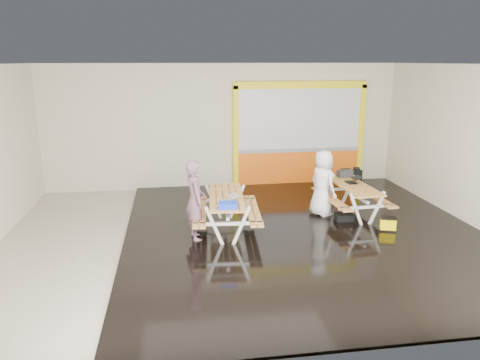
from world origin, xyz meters
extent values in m
cube|color=#B9B09D|center=(0.00, 0.00, -0.01)|extent=(10.00, 8.00, 0.01)
cube|color=white|center=(0.00, 0.00, 3.50)|extent=(10.00, 8.00, 0.01)
cube|color=beige|center=(0.00, 4.00, 1.75)|extent=(10.00, 0.01, 3.50)
cube|color=beige|center=(0.00, -4.00, 1.75)|extent=(10.00, 0.01, 3.50)
cube|color=beige|center=(5.00, 0.00, 1.75)|extent=(0.01, 8.00, 3.50)
cube|color=black|center=(1.25, 0.00, 0.03)|extent=(7.50, 7.98, 0.05)
cube|color=orange|center=(2.20, 3.93, 0.50)|extent=(3.60, 0.12, 1.00)
cube|color=gray|center=(2.20, 3.93, 1.03)|extent=(3.60, 0.14, 0.10)
cube|color=silver|center=(2.20, 3.94, 1.94)|extent=(3.60, 0.08, 1.72)
cube|color=yellow|center=(0.33, 3.92, 1.45)|extent=(0.14, 0.16, 2.90)
cube|color=yellow|center=(4.07, 3.92, 1.45)|extent=(0.14, 0.16, 2.90)
cube|color=yellow|center=(2.20, 3.92, 2.90)|extent=(3.88, 0.16, 0.20)
cube|color=#C88B48|center=(-0.66, 0.38, 0.79)|extent=(0.30, 2.03, 0.04)
cube|color=#C88B48|center=(-0.52, 0.37, 0.79)|extent=(0.30, 2.03, 0.04)
cube|color=#C88B48|center=(-0.37, 0.36, 0.79)|extent=(0.30, 2.03, 0.04)
cube|color=#C88B48|center=(-0.23, 0.34, 0.79)|extent=(0.30, 2.03, 0.04)
cube|color=#C88B48|center=(-0.09, 0.33, 0.79)|extent=(0.30, 2.03, 0.04)
cube|color=white|center=(-0.70, -0.39, 0.43)|extent=(0.38, 0.09, 0.81)
cube|color=white|center=(-0.18, -0.44, 0.43)|extent=(0.38, 0.09, 0.81)
cube|color=white|center=(-0.44, -0.41, 0.48)|extent=(1.39, 0.18, 0.06)
cube|color=white|center=(-0.44, -0.41, 0.74)|extent=(0.69, 0.12, 0.06)
cube|color=white|center=(-0.57, 1.15, 0.43)|extent=(0.38, 0.09, 0.81)
cube|color=white|center=(-0.04, 1.10, 0.43)|extent=(0.38, 0.09, 0.81)
cube|color=white|center=(-0.31, 1.12, 0.48)|extent=(1.39, 0.18, 0.06)
cube|color=white|center=(-0.31, 1.12, 0.74)|extent=(0.69, 0.12, 0.06)
cube|color=white|center=(-0.37, 0.36, 0.59)|extent=(0.21, 1.66, 0.06)
cube|color=#C88B48|center=(-1.00, 0.41, 0.49)|extent=(0.30, 2.03, 0.04)
cube|color=#C88B48|center=(-0.86, 0.40, 0.49)|extent=(0.30, 2.03, 0.04)
cube|color=#C88B48|center=(0.11, 0.31, 0.49)|extent=(0.30, 2.03, 0.04)
cube|color=#C88B48|center=(0.25, 0.30, 0.49)|extent=(0.30, 2.03, 0.04)
cube|color=#C88B48|center=(2.40, 0.94, 0.75)|extent=(0.24, 1.92, 0.04)
cube|color=#C88B48|center=(2.54, 0.95, 0.75)|extent=(0.24, 1.92, 0.04)
cube|color=#C88B48|center=(2.67, 0.96, 0.75)|extent=(0.24, 1.92, 0.04)
cube|color=#C88B48|center=(2.81, 0.97, 0.75)|extent=(0.24, 1.92, 0.04)
cube|color=#C88B48|center=(2.94, 0.98, 0.75)|extent=(0.24, 1.92, 0.04)
cube|color=white|center=(2.47, 0.22, 0.41)|extent=(0.36, 0.08, 0.77)
cube|color=white|center=(2.97, 0.25, 0.41)|extent=(0.36, 0.08, 0.77)
cube|color=white|center=(2.72, 0.23, 0.45)|extent=(1.32, 0.14, 0.06)
cube|color=white|center=(2.72, 0.23, 0.70)|extent=(0.65, 0.10, 0.06)
cube|color=white|center=(2.38, 1.67, 0.41)|extent=(0.36, 0.08, 0.77)
cube|color=white|center=(2.88, 1.70, 0.41)|extent=(0.36, 0.08, 0.77)
cube|color=white|center=(2.63, 1.69, 0.45)|extent=(1.32, 0.14, 0.06)
cube|color=white|center=(2.63, 1.69, 0.70)|extent=(0.65, 0.10, 0.06)
cube|color=white|center=(2.67, 0.96, 0.56)|extent=(0.15, 1.57, 0.06)
cube|color=#C88B48|center=(2.08, 0.92, 0.46)|extent=(0.23, 1.92, 0.04)
cube|color=#C88B48|center=(2.21, 0.93, 0.46)|extent=(0.23, 1.92, 0.04)
cube|color=#C88B48|center=(3.13, 0.99, 0.46)|extent=(0.23, 1.92, 0.04)
cube|color=#C88B48|center=(3.26, 1.00, 0.46)|extent=(0.23, 1.92, 0.04)
imported|color=#744F62|center=(-1.05, 0.01, 0.85)|extent=(0.49, 0.66, 1.66)
imported|color=white|center=(1.96, 1.04, 0.81)|extent=(0.74, 0.89, 1.56)
cube|color=silver|center=(-0.41, -0.06, 0.82)|extent=(0.27, 0.34, 0.02)
cube|color=silver|center=(-0.28, -0.03, 0.93)|extent=(0.25, 0.34, 0.06)
cube|color=silver|center=(-0.29, -0.03, 0.93)|extent=(0.21, 0.30, 0.05)
cube|color=black|center=(2.69, 1.11, 0.78)|extent=(0.22, 0.31, 0.02)
cube|color=black|center=(2.83, 1.11, 0.89)|extent=(0.21, 0.31, 0.06)
cube|color=silver|center=(2.82, 1.11, 0.89)|extent=(0.17, 0.27, 0.05)
cube|color=blue|center=(-0.44, -0.44, 0.87)|extent=(0.39, 0.30, 0.11)
cube|color=black|center=(2.76, 1.69, 0.85)|extent=(0.39, 0.23, 0.17)
cylinder|color=black|center=(2.76, 1.69, 0.97)|extent=(0.28, 0.05, 0.02)
cube|color=black|center=(3.16, 1.94, 0.68)|extent=(0.27, 0.18, 0.38)
cylinder|color=black|center=(3.16, 1.94, 0.88)|extent=(0.17, 0.17, 0.09)
cube|color=black|center=(2.35, 0.56, 0.13)|extent=(0.43, 0.34, 0.15)
cube|color=black|center=(3.03, -0.19, 0.07)|extent=(0.39, 0.32, 0.03)
cube|color=#FBD000|center=(3.03, -0.19, 0.19)|extent=(0.37, 0.30, 0.25)
cube|color=black|center=(3.03, -0.19, 0.33)|extent=(0.39, 0.32, 0.03)
camera|label=1|loc=(-1.45, -8.69, 3.58)|focal=33.85mm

